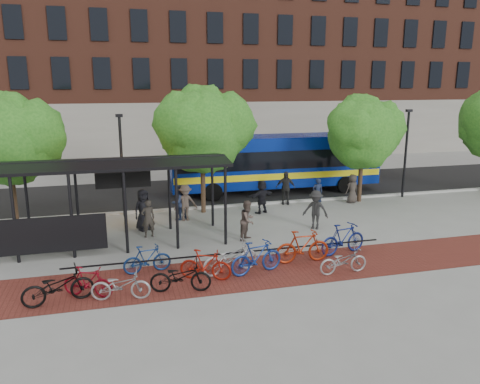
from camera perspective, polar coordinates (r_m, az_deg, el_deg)
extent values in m
plane|color=#9E9E99|center=(22.22, 4.74, -4.14)|extent=(160.00, 160.00, 0.00)
cube|color=black|center=(29.62, -0.39, 0.33)|extent=(160.00, 8.00, 0.01)
cube|color=#B7B7B2|center=(25.86, 1.81, -1.47)|extent=(160.00, 0.25, 0.12)
cube|color=maroon|center=(17.16, 3.95, -9.47)|extent=(24.00, 3.00, 0.01)
cube|color=black|center=(17.62, -1.05, -8.83)|extent=(12.00, 0.05, 0.95)
cube|color=brown|center=(49.18, 5.98, 17.10)|extent=(55.00, 14.00, 20.00)
cube|color=#7A664C|center=(61.20, -24.45, 19.98)|extent=(22.00, 22.00, 30.00)
cylinder|color=black|center=(19.18, -25.80, -3.13)|extent=(0.12, 0.12, 3.30)
cylinder|color=black|center=(21.75, -24.52, -1.18)|extent=(0.12, 0.12, 3.30)
cylinder|color=black|center=(18.88, -19.85, -2.82)|extent=(0.12, 0.12, 3.30)
cylinder|color=black|center=(21.49, -19.27, -0.89)|extent=(0.12, 0.12, 3.30)
cylinder|color=black|center=(18.79, -13.77, -2.48)|extent=(0.12, 0.12, 3.30)
cylinder|color=black|center=(21.41, -13.93, -0.58)|extent=(0.12, 0.12, 3.30)
cylinder|color=black|center=(18.91, -7.71, -2.12)|extent=(0.12, 0.12, 3.30)
cylinder|color=black|center=(21.51, -8.61, -0.27)|extent=(0.12, 0.12, 3.30)
cylinder|color=black|center=(19.24, -1.79, -1.73)|extent=(0.12, 0.12, 3.30)
cylinder|color=black|center=(21.80, -3.38, 0.04)|extent=(0.12, 0.12, 3.30)
cube|color=black|center=(19.14, -22.70, -4.89)|extent=(4.50, 0.08, 1.40)
cube|color=black|center=(19.06, -17.12, 3.08)|extent=(10.60, 1.65, 0.29)
cube|color=black|center=(20.44, -16.98, 3.74)|extent=(10.60, 1.65, 0.29)
cube|color=black|center=(21.19, -16.85, 2.97)|extent=(9.00, 0.10, 0.40)
cube|color=black|center=(21.34, -14.05, 1.44)|extent=(2.40, 0.12, 0.70)
cube|color=#FF7200|center=(21.42, -14.05, 1.48)|extent=(2.20, 0.02, 0.55)
cylinder|color=#382619|center=(24.39, -25.80, -0.97)|extent=(0.24, 0.24, 2.38)
sphere|color=#256A1C|center=(23.92, -26.47, 5.52)|extent=(4.00, 4.00, 4.00)
sphere|color=#256A1C|center=(23.90, -24.10, 6.48)|extent=(3.20, 3.20, 3.20)
sphere|color=#256A1C|center=(24.22, -26.25, 7.53)|extent=(2.80, 2.80, 2.80)
cylinder|color=#382619|center=(24.24, -4.52, 0.42)|extent=(0.24, 0.24, 2.52)
sphere|color=#256A1C|center=(23.76, -4.65, 7.35)|extent=(4.20, 4.20, 4.20)
sphere|color=#256A1C|center=(24.13, -2.26, 8.19)|extent=(3.36, 3.36, 3.36)
sphere|color=#256A1C|center=(23.30, -6.59, 8.18)|extent=(3.15, 3.15, 3.15)
sphere|color=#256A1C|center=(24.10, -4.61, 9.34)|extent=(2.94, 2.94, 2.94)
cylinder|color=#382619|center=(27.28, 14.43, 1.22)|extent=(0.24, 0.24, 2.27)
sphere|color=#256A1C|center=(26.87, 14.75, 6.77)|extent=(3.80, 3.80, 3.80)
sphere|color=#256A1C|center=(27.49, 16.33, 7.44)|extent=(3.04, 3.04, 3.04)
sphere|color=#256A1C|center=(26.21, 13.66, 7.56)|extent=(2.85, 2.85, 2.85)
sphere|color=#256A1C|center=(27.20, 14.62, 8.54)|extent=(2.66, 2.66, 2.66)
cylinder|color=black|center=(23.93, -14.18, 2.92)|extent=(0.14, 0.14, 5.00)
cube|color=black|center=(23.63, -14.53, 9.01)|extent=(0.35, 0.20, 0.15)
cylinder|color=black|center=(28.86, 19.53, 4.27)|extent=(0.14, 0.14, 5.00)
cube|color=black|center=(28.61, 19.92, 9.31)|extent=(0.35, 0.20, 0.15)
cube|color=navy|center=(28.75, 4.24, 3.85)|extent=(12.86, 2.90, 2.94)
cube|color=black|center=(28.71, 4.25, 4.32)|extent=(12.60, 2.94, 1.07)
cube|color=yellow|center=(28.87, 4.22, 2.44)|extent=(12.73, 2.95, 0.37)
cube|color=navy|center=(28.55, 4.29, 6.66)|extent=(12.60, 2.62, 0.19)
cylinder|color=black|center=(26.68, -3.26, -0.02)|extent=(1.03, 0.31, 1.03)
cylinder|color=black|center=(29.35, -4.30, 1.19)|extent=(1.03, 0.31, 1.03)
cylinder|color=black|center=(29.32, 12.70, 0.88)|extent=(1.03, 0.31, 1.03)
cylinder|color=black|center=(31.77, 10.46, 1.93)|extent=(1.03, 0.31, 1.03)
imported|color=black|center=(15.55, -21.32, -10.65)|extent=(2.23, 1.19, 1.11)
imported|color=maroon|center=(15.71, -18.06, -10.38)|extent=(1.71, 1.12, 1.00)
imported|color=gray|center=(15.23, -14.34, -10.95)|extent=(1.91, 0.92, 0.97)
imported|color=navy|center=(17.04, -11.25, -8.02)|extent=(1.76, 0.70, 1.03)
imported|color=black|center=(15.41, -7.26, -10.20)|extent=(2.06, 1.04, 1.03)
imported|color=maroon|center=(16.19, -4.23, -8.84)|extent=(1.85, 1.19, 1.08)
imported|color=#B5B5B8|center=(16.71, -1.20, -7.99)|extent=(2.28, 1.29, 1.13)
imported|color=navy|center=(16.62, 2.02, -7.96)|extent=(2.10, 1.02, 1.22)
imported|color=#9B280E|center=(17.74, 7.63, -6.60)|extent=(2.11, 0.63, 1.26)
imported|color=gray|center=(17.08, 12.47, -8.17)|extent=(1.83, 0.70, 0.95)
imported|color=navy|center=(18.88, 12.45, -5.59)|extent=(2.16, 1.02, 1.25)
imported|color=black|center=(21.75, -11.69, -2.12)|extent=(1.11, 0.96, 1.92)
imported|color=#37322C|center=(20.76, -11.14, -3.17)|extent=(0.68, 0.52, 1.68)
imported|color=navy|center=(23.16, -7.47, -1.26)|extent=(1.07, 1.02, 1.74)
imported|color=brown|center=(22.92, -6.67, -1.32)|extent=(1.22, 0.78, 1.79)
imported|color=#292929|center=(26.00, 5.57, 0.51)|extent=(1.17, 0.74, 1.85)
imported|color=black|center=(24.12, 2.66, -0.57)|extent=(1.69, 1.07, 1.74)
imported|color=#3B342F|center=(26.94, 13.53, 0.41)|extent=(0.90, 0.70, 1.63)
imported|color=#1A233D|center=(25.68, 9.43, -0.07)|extent=(0.61, 0.44, 1.58)
imported|color=brown|center=(20.03, 0.96, -3.46)|extent=(1.05, 1.06, 1.73)
imported|color=#252525|center=(21.74, 9.19, -2.16)|extent=(1.35, 1.25, 1.82)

